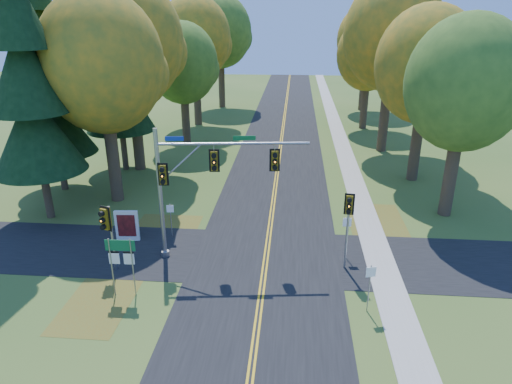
# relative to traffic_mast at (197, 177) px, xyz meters

# --- Properties ---
(ground) EXTENTS (160.00, 160.00, 0.00)m
(ground) POSITION_rel_traffic_mast_xyz_m (3.62, -1.76, -4.65)
(ground) COLOR #36561E
(ground) RESTS_ON ground
(road_main) EXTENTS (8.00, 160.00, 0.02)m
(road_main) POSITION_rel_traffic_mast_xyz_m (3.62, -1.76, -4.64)
(road_main) COLOR black
(road_main) RESTS_ON ground
(road_cross) EXTENTS (60.00, 6.00, 0.02)m
(road_cross) POSITION_rel_traffic_mast_xyz_m (3.62, 0.24, -4.64)
(road_cross) COLOR black
(road_cross) RESTS_ON ground
(centerline_left) EXTENTS (0.10, 160.00, 0.01)m
(centerline_left) POSITION_rel_traffic_mast_xyz_m (3.52, -1.76, -4.63)
(centerline_left) COLOR gold
(centerline_left) RESTS_ON road_main
(centerline_right) EXTENTS (0.10, 160.00, 0.01)m
(centerline_right) POSITION_rel_traffic_mast_xyz_m (3.72, -1.76, -4.63)
(centerline_right) COLOR gold
(centerline_right) RESTS_ON road_main
(sidewalk_east) EXTENTS (1.60, 160.00, 0.06)m
(sidewalk_east) POSITION_rel_traffic_mast_xyz_m (9.82, -1.76, -4.62)
(sidewalk_east) COLOR #9E998E
(sidewalk_east) RESTS_ON ground
(leaf_patch_w_near) EXTENTS (4.00, 6.00, 0.00)m
(leaf_patch_w_near) POSITION_rel_traffic_mast_xyz_m (-2.88, 2.24, -4.65)
(leaf_patch_w_near) COLOR brown
(leaf_patch_w_near) RESTS_ON ground
(leaf_patch_e) EXTENTS (3.50, 8.00, 0.00)m
(leaf_patch_e) POSITION_rel_traffic_mast_xyz_m (10.42, 4.24, -4.65)
(leaf_patch_e) COLOR brown
(leaf_patch_e) RESTS_ON ground
(leaf_patch_w_far) EXTENTS (3.00, 5.00, 0.00)m
(leaf_patch_w_far) POSITION_rel_traffic_mast_xyz_m (-3.88, -4.76, -4.65)
(leaf_patch_w_far) COLOR brown
(leaf_patch_w_far) RESTS_ON ground
(tree_w_a) EXTENTS (8.00, 8.00, 14.15)m
(tree_w_a) POSITION_rel_traffic_mast_xyz_m (-7.50, 7.62, 4.83)
(tree_w_a) COLOR #38281C
(tree_w_a) RESTS_ON ground
(tree_e_a) EXTENTS (7.20, 7.20, 12.73)m
(tree_e_a) POSITION_rel_traffic_mast_xyz_m (15.19, 7.01, 3.88)
(tree_e_a) COLOR #38281C
(tree_e_a) RESTS_ON ground
(tree_w_b) EXTENTS (8.60, 8.60, 15.38)m
(tree_w_b) POSITION_rel_traffic_mast_xyz_m (-8.10, 14.53, 5.72)
(tree_w_b) COLOR #38281C
(tree_w_b) RESTS_ON ground
(tree_e_b) EXTENTS (7.60, 7.60, 13.33)m
(tree_e_b) POSITION_rel_traffic_mast_xyz_m (14.59, 13.82, 4.25)
(tree_e_b) COLOR #38281C
(tree_e_b) RESTS_ON ground
(tree_w_c) EXTENTS (6.80, 6.80, 11.91)m
(tree_w_c) POSITION_rel_traffic_mast_xyz_m (-5.91, 22.71, 3.29)
(tree_w_c) COLOR #38281C
(tree_w_c) RESTS_ON ground
(tree_e_c) EXTENTS (8.80, 8.80, 15.79)m
(tree_e_c) POSITION_rel_traffic_mast_xyz_m (13.50, 21.93, 6.01)
(tree_e_c) COLOR #38281C
(tree_e_c) RESTS_ON ground
(tree_w_d) EXTENTS (8.20, 8.20, 14.56)m
(tree_w_d) POSITION_rel_traffic_mast_xyz_m (-6.50, 31.42, 5.13)
(tree_w_d) COLOR #38281C
(tree_w_d) RESTS_ON ground
(tree_e_d) EXTENTS (7.00, 7.00, 12.32)m
(tree_e_d) POSITION_rel_traffic_mast_xyz_m (12.89, 31.11, 3.59)
(tree_e_d) COLOR #38281C
(tree_e_d) RESTS_ON ground
(tree_w_e) EXTENTS (8.40, 8.40, 14.97)m
(tree_w_e) POSITION_rel_traffic_mast_xyz_m (-5.30, 42.33, 5.42)
(tree_w_e) COLOR #38281C
(tree_w_e) RESTS_ON ground
(tree_e_e) EXTENTS (7.80, 7.80, 13.74)m
(tree_e_e) POSITION_rel_traffic_mast_xyz_m (14.09, 41.82, 4.54)
(tree_e_e) COLOR #38281C
(tree_e_e) RESTS_ON ground
(pine_a) EXTENTS (5.60, 5.60, 19.48)m
(pine_a) POSITION_rel_traffic_mast_xyz_m (-10.88, 4.24, 4.53)
(pine_a) COLOR #38281C
(pine_a) RESTS_ON ground
(pine_b) EXTENTS (5.60, 5.60, 17.31)m
(pine_b) POSITION_rel_traffic_mast_xyz_m (-12.38, 9.24, 3.51)
(pine_b) COLOR #38281C
(pine_b) RESTS_ON ground
(pine_c) EXTENTS (5.60, 5.60, 20.56)m
(pine_c) POSITION_rel_traffic_mast_xyz_m (-9.38, 14.24, 5.04)
(pine_c) COLOR #38281C
(pine_c) RESTS_ON ground
(traffic_mast) EXTENTS (7.93, 1.42, 7.23)m
(traffic_mast) POSITION_rel_traffic_mast_xyz_m (0.00, 0.00, 0.00)
(traffic_mast) COLOR gray
(traffic_mast) RESTS_ON ground
(east_signal_pole) EXTENTS (0.50, 0.58, 4.31)m
(east_signal_pole) POSITION_rel_traffic_mast_xyz_m (7.79, -0.76, -1.38)
(east_signal_pole) COLOR #94989C
(east_signal_pole) RESTS_ON ground
(ped_signal_pole) EXTENTS (0.55, 0.67, 3.70)m
(ped_signal_pole) POSITION_rel_traffic_mast_xyz_m (-4.25, -1.98, -1.90)
(ped_signal_pole) COLOR gray
(ped_signal_pole) RESTS_ON ground
(route_sign_cluster) EXTENTS (1.40, 0.12, 3.00)m
(route_sign_cluster) POSITION_rel_traffic_mast_xyz_m (-2.85, -3.98, -2.53)
(route_sign_cluster) COLOR gray
(route_sign_cluster) RESTS_ON ground
(info_kiosk) EXTENTS (1.37, 0.29, 1.89)m
(info_kiosk) POSITION_rel_traffic_mast_xyz_m (-4.64, 1.47, -3.71)
(info_kiosk) COLOR silver
(info_kiosk) RESTS_ON ground
(reg_sign_e_north) EXTENTS (0.46, 0.08, 2.42)m
(reg_sign_e_north) POSITION_rel_traffic_mast_xyz_m (7.94, 0.63, -2.99)
(reg_sign_e_north) COLOR gray
(reg_sign_e_north) RESTS_ON ground
(reg_sign_e_south) EXTENTS (0.45, 0.15, 2.39)m
(reg_sign_e_south) POSITION_rel_traffic_mast_xyz_m (8.49, -4.32, -3.02)
(reg_sign_e_south) COLOR gray
(reg_sign_e_south) RESTS_ON ground
(reg_sign_w) EXTENTS (0.42, 0.08, 2.18)m
(reg_sign_w) POSITION_rel_traffic_mast_xyz_m (-2.15, 2.05, -3.16)
(reg_sign_w) COLOR gray
(reg_sign_w) RESTS_ON ground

